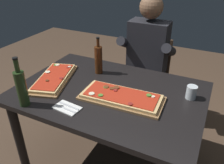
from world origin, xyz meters
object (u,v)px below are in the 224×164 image
(oil_bottle_amber, at_px, (21,87))
(wine_bottle_dark, at_px, (98,59))
(seated_diner, at_px, (146,57))
(pizza_rectangular_front, at_px, (121,97))
(pizza_rectangular_left, at_px, (54,78))
(tumbler_near_camera, at_px, (191,92))
(diner_chair, at_px, (148,75))
(dining_table, at_px, (109,101))

(oil_bottle_amber, bearing_deg, wine_bottle_dark, 71.08)
(oil_bottle_amber, relative_size, seated_diner, 0.26)
(pizza_rectangular_front, relative_size, pizza_rectangular_left, 1.05)
(pizza_rectangular_left, xyz_separation_m, tumbler_near_camera, (1.05, 0.22, 0.03))
(pizza_rectangular_front, bearing_deg, seated_diner, 96.12)
(wine_bottle_dark, distance_m, oil_bottle_amber, 0.68)
(oil_bottle_amber, relative_size, diner_chair, 0.40)
(wine_bottle_dark, distance_m, seated_diner, 0.58)
(oil_bottle_amber, xyz_separation_m, tumbler_near_camera, (1.01, 0.58, -0.09))
(pizza_rectangular_front, xyz_separation_m, diner_chair, (-0.09, 0.92, -0.27))
(dining_table, height_order, wine_bottle_dark, wine_bottle_dark)
(pizza_rectangular_left, xyz_separation_m, oil_bottle_amber, (0.04, -0.36, 0.12))
(diner_chair, bearing_deg, pizza_rectangular_front, -84.67)
(pizza_rectangular_front, xyz_separation_m, wine_bottle_dark, (-0.35, 0.30, 0.11))
(seated_diner, bearing_deg, oil_bottle_amber, -112.68)
(wine_bottle_dark, distance_m, tumbler_near_camera, 0.79)
(diner_chair, height_order, seated_diner, seated_diner)
(dining_table, distance_m, oil_bottle_amber, 0.65)
(oil_bottle_amber, bearing_deg, tumbler_near_camera, 29.99)
(diner_chair, bearing_deg, tumbler_near_camera, -52.68)
(pizza_rectangular_front, bearing_deg, tumbler_near_camera, 27.80)
(diner_chair, distance_m, seated_diner, 0.28)
(pizza_rectangular_left, relative_size, seated_diner, 0.43)
(tumbler_near_camera, distance_m, seated_diner, 0.78)
(pizza_rectangular_front, xyz_separation_m, tumbler_near_camera, (0.44, 0.23, 0.03))
(dining_table, xyz_separation_m, oil_bottle_amber, (-0.44, -0.42, 0.23))
(pizza_rectangular_front, distance_m, diner_chair, 0.97)
(wine_bottle_dark, bearing_deg, pizza_rectangular_front, -40.69)
(pizza_rectangular_front, relative_size, wine_bottle_dark, 1.90)
(tumbler_near_camera, bearing_deg, pizza_rectangular_left, -168.28)
(wine_bottle_dark, bearing_deg, seated_diner, 62.78)
(pizza_rectangular_front, relative_size, diner_chair, 0.70)
(wine_bottle_dark, relative_size, seated_diner, 0.24)
(oil_bottle_amber, bearing_deg, pizza_rectangular_front, 31.62)
(pizza_rectangular_front, distance_m, wine_bottle_dark, 0.47)
(pizza_rectangular_left, bearing_deg, seated_diner, 56.46)
(tumbler_near_camera, relative_size, diner_chair, 0.11)
(wine_bottle_dark, bearing_deg, oil_bottle_amber, -108.92)
(seated_diner, bearing_deg, pizza_rectangular_front, -83.88)
(dining_table, bearing_deg, oil_bottle_amber, -136.43)
(pizza_rectangular_left, bearing_deg, oil_bottle_amber, -83.60)
(seated_diner, bearing_deg, tumbler_near_camera, -47.30)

